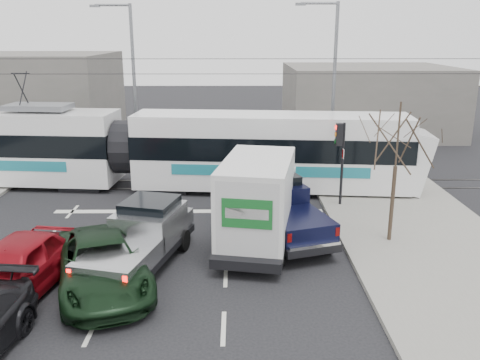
{
  "coord_description": "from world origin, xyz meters",
  "views": [
    {
      "loc": [
        2.04,
        -14.58,
        7.38
      ],
      "look_at": [
        2.19,
        4.62,
        1.8
      ],
      "focal_mm": 38.0,
      "sensor_mm": 36.0,
      "label": 1
    }
  ],
  "objects_px": {
    "bare_tree": "(398,141)",
    "tram": "(125,148)",
    "silver_pickup": "(142,236)",
    "red_car": "(14,269)",
    "street_lamp_near": "(331,75)",
    "box_truck": "(259,201)",
    "street_lamp_far": "(131,73)",
    "navy_pickup": "(280,208)",
    "traffic_signal": "(340,146)",
    "green_car": "(102,264)"
  },
  "relations": [
    {
      "from": "bare_tree",
      "to": "tram",
      "type": "bearing_deg",
      "value": 146.84
    },
    {
      "from": "silver_pickup",
      "to": "red_car",
      "type": "height_order",
      "value": "silver_pickup"
    },
    {
      "from": "street_lamp_near",
      "to": "tram",
      "type": "relative_size",
      "value": 0.33
    },
    {
      "from": "street_lamp_near",
      "to": "tram",
      "type": "height_order",
      "value": "street_lamp_near"
    },
    {
      "from": "red_car",
      "to": "box_truck",
      "type": "bearing_deg",
      "value": 37.56
    },
    {
      "from": "street_lamp_far",
      "to": "navy_pickup",
      "type": "height_order",
      "value": "street_lamp_far"
    },
    {
      "from": "bare_tree",
      "to": "red_car",
      "type": "height_order",
      "value": "bare_tree"
    },
    {
      "from": "bare_tree",
      "to": "traffic_signal",
      "type": "height_order",
      "value": "bare_tree"
    },
    {
      "from": "bare_tree",
      "to": "street_lamp_far",
      "type": "height_order",
      "value": "street_lamp_far"
    },
    {
      "from": "traffic_signal",
      "to": "silver_pickup",
      "type": "bearing_deg",
      "value": -142.65
    },
    {
      "from": "silver_pickup",
      "to": "red_car",
      "type": "relative_size",
      "value": 1.17
    },
    {
      "from": "bare_tree",
      "to": "red_car",
      "type": "distance_m",
      "value": 12.87
    },
    {
      "from": "traffic_signal",
      "to": "street_lamp_far",
      "type": "bearing_deg",
      "value": 138.28
    },
    {
      "from": "street_lamp_far",
      "to": "silver_pickup",
      "type": "xyz_separation_m",
      "value": [
        3.16,
        -15.23,
        -4.1
      ]
    },
    {
      "from": "bare_tree",
      "to": "navy_pickup",
      "type": "distance_m",
      "value": 4.81
    },
    {
      "from": "navy_pickup",
      "to": "silver_pickup",
      "type": "bearing_deg",
      "value": -169.77
    },
    {
      "from": "bare_tree",
      "to": "traffic_signal",
      "type": "xyz_separation_m",
      "value": [
        -1.13,
        4.0,
        -1.05
      ]
    },
    {
      "from": "bare_tree",
      "to": "silver_pickup",
      "type": "height_order",
      "value": "bare_tree"
    },
    {
      "from": "traffic_signal",
      "to": "navy_pickup",
      "type": "bearing_deg",
      "value": -130.96
    },
    {
      "from": "bare_tree",
      "to": "box_truck",
      "type": "bearing_deg",
      "value": 178.35
    },
    {
      "from": "traffic_signal",
      "to": "green_car",
      "type": "height_order",
      "value": "traffic_signal"
    },
    {
      "from": "street_lamp_near",
      "to": "silver_pickup",
      "type": "distance_m",
      "value": 16.17
    },
    {
      "from": "traffic_signal",
      "to": "red_car",
      "type": "xyz_separation_m",
      "value": [
        -10.82,
        -7.77,
        -1.88
      ]
    },
    {
      "from": "traffic_signal",
      "to": "navy_pickup",
      "type": "distance_m",
      "value": 4.55
    },
    {
      "from": "street_lamp_far",
      "to": "bare_tree",
      "type": "bearing_deg",
      "value": -48.88
    },
    {
      "from": "green_car",
      "to": "bare_tree",
      "type": "bearing_deg",
      "value": -0.49
    },
    {
      "from": "tram",
      "to": "green_car",
      "type": "relative_size",
      "value": 4.96
    },
    {
      "from": "bare_tree",
      "to": "navy_pickup",
      "type": "xyz_separation_m",
      "value": [
        -3.91,
        0.79,
        -2.69
      ]
    },
    {
      "from": "tram",
      "to": "silver_pickup",
      "type": "bearing_deg",
      "value": -70.12
    },
    {
      "from": "silver_pickup",
      "to": "red_car",
      "type": "distance_m",
      "value": 3.9
    },
    {
      "from": "street_lamp_far",
      "to": "red_car",
      "type": "bearing_deg",
      "value": -90.53
    },
    {
      "from": "traffic_signal",
      "to": "street_lamp_near",
      "type": "xyz_separation_m",
      "value": [
        0.84,
        7.5,
        2.37
      ]
    },
    {
      "from": "street_lamp_far",
      "to": "red_car",
      "type": "height_order",
      "value": "street_lamp_far"
    },
    {
      "from": "box_truck",
      "to": "navy_pickup",
      "type": "distance_m",
      "value": 1.17
    },
    {
      "from": "street_lamp_far",
      "to": "silver_pickup",
      "type": "distance_m",
      "value": 16.08
    },
    {
      "from": "street_lamp_near",
      "to": "red_car",
      "type": "height_order",
      "value": "street_lamp_near"
    },
    {
      "from": "traffic_signal",
      "to": "box_truck",
      "type": "height_order",
      "value": "traffic_signal"
    },
    {
      "from": "street_lamp_near",
      "to": "street_lamp_far",
      "type": "relative_size",
      "value": 1.0
    },
    {
      "from": "street_lamp_near",
      "to": "box_truck",
      "type": "relative_size",
      "value": 1.32
    },
    {
      "from": "traffic_signal",
      "to": "street_lamp_near",
      "type": "height_order",
      "value": "street_lamp_near"
    },
    {
      "from": "box_truck",
      "to": "street_lamp_near",
      "type": "bearing_deg",
      "value": 79.01
    },
    {
      "from": "bare_tree",
      "to": "navy_pickup",
      "type": "relative_size",
      "value": 0.88
    },
    {
      "from": "bare_tree",
      "to": "traffic_signal",
      "type": "distance_m",
      "value": 4.28
    },
    {
      "from": "navy_pickup",
      "to": "bare_tree",
      "type": "bearing_deg",
      "value": -29.32
    },
    {
      "from": "street_lamp_far",
      "to": "box_truck",
      "type": "bearing_deg",
      "value": -62.19
    },
    {
      "from": "street_lamp_near",
      "to": "box_truck",
      "type": "xyz_separation_m",
      "value": [
        -4.45,
        -11.36,
        -3.5
      ]
    },
    {
      "from": "silver_pickup",
      "to": "tram",
      "type": "bearing_deg",
      "value": 119.26
    },
    {
      "from": "street_lamp_near",
      "to": "silver_pickup",
      "type": "bearing_deg",
      "value": -122.24
    },
    {
      "from": "street_lamp_near",
      "to": "red_car",
      "type": "bearing_deg",
      "value": -127.36
    },
    {
      "from": "bare_tree",
      "to": "green_car",
      "type": "height_order",
      "value": "bare_tree"
    }
  ]
}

